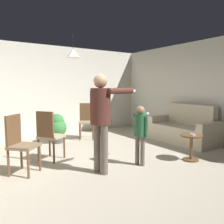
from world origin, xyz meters
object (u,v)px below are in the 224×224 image
object	(u,v)px
side_table_by_couch	(191,144)
person_child	(141,129)
dining_chair_near_wall	(20,142)
person_adult	(101,112)
dining_chair_centre_back	(49,134)
couch_floral	(184,130)
potted_plant_by_wall	(57,127)
dining_chair_by_counter	(86,119)
spare_remote_on_table	(192,135)
potted_plant_corner	(99,119)

from	to	relation	value
side_table_by_couch	person_child	xyz separation A→B (m)	(-1.02, 0.36, 0.37)
dining_chair_near_wall	side_table_by_couch	bearing A→B (deg)	114.54
person_adult	dining_chair_centre_back	xyz separation A→B (m)	(-0.53, 1.12, -0.49)
couch_floral	dining_chair_near_wall	world-z (taller)	same
dining_chair_centre_back	potted_plant_by_wall	world-z (taller)	dining_chair_centre_back
potted_plant_by_wall	side_table_by_couch	bearing A→B (deg)	-59.53
dining_chair_by_counter	dining_chair_centre_back	world-z (taller)	same
person_adult	dining_chair_near_wall	bearing A→B (deg)	-134.18
side_table_by_couch	person_adult	bearing A→B (deg)	166.87
dining_chair_near_wall	spare_remote_on_table	bearing A→B (deg)	113.55
dining_chair_centre_back	spare_remote_on_table	xyz separation A→B (m)	(2.33, -1.59, -0.01)
dining_chair_by_counter	spare_remote_on_table	world-z (taller)	dining_chair_by_counter
side_table_by_couch	person_child	size ratio (longest dim) A/B	0.47
dining_chair_centre_back	potted_plant_corner	bearing A→B (deg)	96.11
side_table_by_couch	dining_chair_near_wall	distance (m)	3.21
dining_chair_near_wall	potted_plant_by_wall	size ratio (longest dim) A/B	1.30
dining_chair_centre_back	potted_plant_corner	size ratio (longest dim) A/B	1.30
potted_plant_corner	person_child	bearing A→B (deg)	-107.58
person_adult	potted_plant_by_wall	distance (m)	2.54
dining_chair_centre_back	spare_remote_on_table	distance (m)	2.82
person_child	potted_plant_by_wall	xyz separation A→B (m)	(-0.68, 2.53, -0.27)
person_child	dining_chair_by_counter	bearing A→B (deg)	160.12
side_table_by_couch	potted_plant_by_wall	world-z (taller)	potted_plant_by_wall
couch_floral	person_adult	size ratio (longest dim) A/B	1.08
dining_chair_near_wall	potted_plant_by_wall	distance (m)	2.16
person_adult	dining_chair_near_wall	size ratio (longest dim) A/B	1.68
dining_chair_centre_back	dining_chair_near_wall	bearing A→B (deg)	-93.37
person_child	person_adult	bearing A→B (deg)	-110.15
couch_floral	dining_chair_by_counter	distance (m)	2.69
dining_chair_by_counter	person_child	bearing A→B (deg)	113.42
potted_plant_corner	spare_remote_on_table	world-z (taller)	potted_plant_corner
couch_floral	potted_plant_corner	size ratio (longest dim) A/B	2.36
person_child	dining_chair_centre_back	xyz separation A→B (m)	(-1.34, 1.19, -0.15)
person_adult	person_child	distance (m)	0.88
person_adult	dining_chair_by_counter	world-z (taller)	person_adult
dining_chair_by_counter	dining_chair_near_wall	world-z (taller)	same
person_adult	spare_remote_on_table	size ratio (longest dim) A/B	12.89
person_child	dining_chair_by_counter	world-z (taller)	person_child
person_adult	potted_plant_corner	bearing A→B (deg)	138.18
couch_floral	person_adult	xyz separation A→B (m)	(-2.98, -0.68, 0.71)
person_child	couch_floral	bearing A→B (deg)	93.75
side_table_by_couch	potted_plant_by_wall	bearing A→B (deg)	120.47
side_table_by_couch	dining_chair_by_counter	bearing A→B (deg)	105.53
couch_floral	dining_chair_near_wall	distance (m)	4.15
person_child	dining_chair_near_wall	distance (m)	2.13
person_child	potted_plant_corner	size ratio (longest dim) A/B	1.46
couch_floral	potted_plant_by_wall	size ratio (longest dim) A/B	2.36
dining_chair_by_counter	potted_plant_by_wall	size ratio (longest dim) A/B	1.30
potted_plant_corner	person_adult	bearing A→B (deg)	-119.97
dining_chair_near_wall	dining_chair_centre_back	size ratio (longest dim) A/B	1.00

